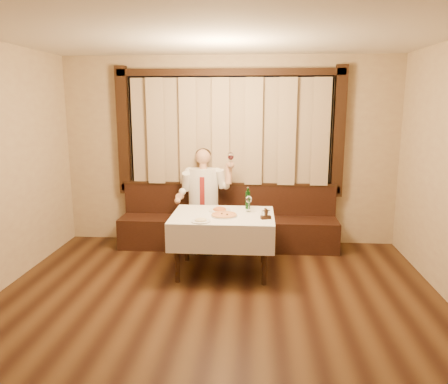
# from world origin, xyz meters

# --- Properties ---
(room) EXTENTS (5.01, 6.01, 2.81)m
(room) POSITION_xyz_m (-0.00, 0.97, 1.50)
(room) COLOR black
(room) RESTS_ON ground
(banquette) EXTENTS (3.20, 0.61, 0.94)m
(banquette) POSITION_xyz_m (0.00, 2.72, 0.31)
(banquette) COLOR black
(banquette) RESTS_ON ground
(dining_table) EXTENTS (1.27, 0.97, 0.76)m
(dining_table) POSITION_xyz_m (0.00, 1.70, 0.65)
(dining_table) COLOR black
(dining_table) RESTS_ON ground
(pizza) EXTENTS (0.33, 0.33, 0.03)m
(pizza) POSITION_xyz_m (0.02, 1.62, 0.77)
(pizza) COLOR white
(pizza) RESTS_ON dining_table
(pasta_red) EXTENTS (0.28, 0.28, 0.09)m
(pasta_red) POSITION_xyz_m (-0.05, 1.87, 0.79)
(pasta_red) COLOR white
(pasta_red) RESTS_ON dining_table
(pasta_cream) EXTENTS (0.23, 0.23, 0.08)m
(pasta_cream) POSITION_xyz_m (-0.23, 1.34, 0.79)
(pasta_cream) COLOR white
(pasta_cream) RESTS_ON dining_table
(green_bottle) EXTENTS (0.06, 0.06, 0.29)m
(green_bottle) POSITION_xyz_m (0.30, 2.01, 0.88)
(green_bottle) COLOR #115115
(green_bottle) RESTS_ON dining_table
(table_wine_glass) EXTENTS (0.08, 0.08, 0.21)m
(table_wine_glass) POSITION_xyz_m (0.32, 1.86, 0.91)
(table_wine_glass) COLOR white
(table_wine_glass) RESTS_ON dining_table
(cruet_caddy) EXTENTS (0.13, 0.10, 0.13)m
(cruet_caddy) POSITION_xyz_m (0.53, 1.52, 0.80)
(cruet_caddy) COLOR black
(cruet_caddy) RESTS_ON dining_table
(seated_man) EXTENTS (0.82, 0.61, 1.47)m
(seated_man) POSITION_xyz_m (-0.36, 2.63, 0.85)
(seated_man) COLOR black
(seated_man) RESTS_ON ground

